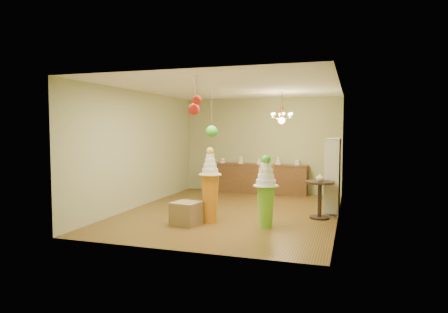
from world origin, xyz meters
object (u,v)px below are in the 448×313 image
(pedestal_green, at_px, (266,197))
(pedestal_orange, at_px, (210,192))
(round_table, at_px, (320,194))
(sideboard, at_px, (259,178))

(pedestal_green, distance_m, pedestal_orange, 1.25)
(pedestal_green, bearing_deg, round_table, 50.11)
(sideboard, relative_size, round_table, 3.58)
(pedestal_orange, bearing_deg, sideboard, 88.17)
(pedestal_green, height_order, round_table, pedestal_green)
(sideboard, bearing_deg, round_table, -55.34)
(pedestal_orange, distance_m, sideboard, 4.15)
(pedestal_orange, xyz_separation_m, sideboard, (0.13, 4.15, -0.18))
(pedestal_orange, height_order, sideboard, pedestal_orange)
(pedestal_orange, distance_m, round_table, 2.50)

